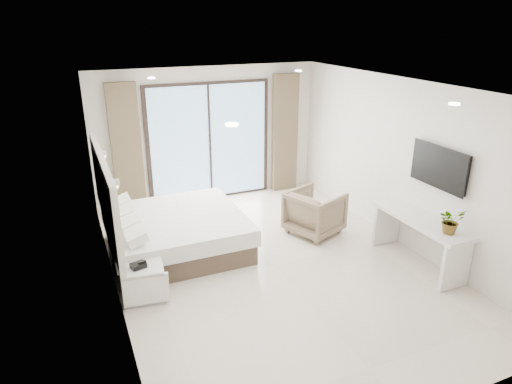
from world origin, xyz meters
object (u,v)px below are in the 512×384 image
nightstand (143,283)px  bed (175,233)px  console_desk (420,231)px  armchair (315,210)px

nightstand → bed: bearing=65.6°
bed → nightstand: bearing=-121.4°
console_desk → armchair: armchair is taller
bed → armchair: 2.42m
bed → armchair: bearing=-7.7°
nightstand → console_desk: size_ratio=0.36×
armchair → bed: bearing=60.7°
bed → nightstand: 1.41m
nightstand → armchair: bearing=22.7°
nightstand → console_desk: 4.10m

